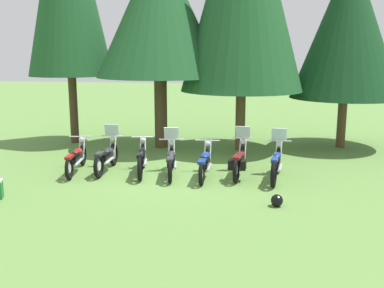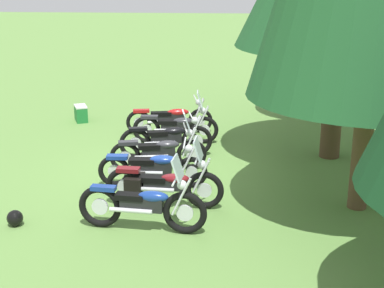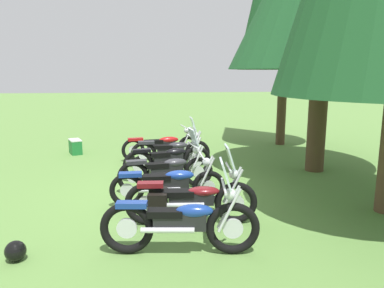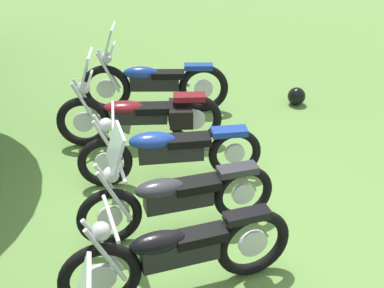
% 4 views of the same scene
% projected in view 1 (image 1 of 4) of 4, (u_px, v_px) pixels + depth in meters
% --- Properties ---
extents(ground_plane, '(80.00, 80.00, 0.00)m').
position_uv_depth(ground_plane, '(174.00, 175.00, 13.36)').
color(ground_plane, '#608C42').
extents(motorcycle_0, '(0.73, 2.34, 0.99)m').
position_uv_depth(motorcycle_0, '(76.00, 158.00, 13.57)').
color(motorcycle_0, black).
rests_on(motorcycle_0, ground_plane).
extents(motorcycle_1, '(0.73, 2.22, 1.37)m').
position_uv_depth(motorcycle_1, '(107.00, 156.00, 13.67)').
color(motorcycle_1, black).
rests_on(motorcycle_1, ground_plane).
extents(motorcycle_2, '(0.73, 2.22, 1.03)m').
position_uv_depth(motorcycle_2, '(142.00, 159.00, 13.37)').
color(motorcycle_2, black).
rests_on(motorcycle_2, ground_plane).
extents(motorcycle_3, '(0.73, 2.17, 1.36)m').
position_uv_depth(motorcycle_3, '(171.00, 160.00, 13.17)').
color(motorcycle_3, black).
rests_on(motorcycle_3, ground_plane).
extents(motorcycle_4, '(0.75, 2.30, 0.99)m').
position_uv_depth(motorcycle_4, '(205.00, 162.00, 13.00)').
color(motorcycle_4, black).
rests_on(motorcycle_4, ground_plane).
extents(motorcycle_5, '(0.64, 2.30, 1.38)m').
position_uv_depth(motorcycle_5, '(240.00, 161.00, 13.14)').
color(motorcycle_5, black).
rests_on(motorcycle_5, ground_plane).
extents(motorcycle_6, '(0.72, 2.30, 1.40)m').
position_uv_depth(motorcycle_6, '(277.00, 163.00, 12.76)').
color(motorcycle_6, black).
rests_on(motorcycle_6, ground_plane).
extents(pine_tree_1, '(4.70, 4.70, 7.61)m').
position_uv_depth(pine_tree_1, '(159.00, 9.00, 16.27)').
color(pine_tree_1, '#4C3823').
rests_on(pine_tree_1, ground_plane).
extents(pine_tree_3, '(4.03, 4.03, 7.24)m').
position_uv_depth(pine_tree_3, '(348.00, 25.00, 16.40)').
color(pine_tree_3, brown).
rests_on(pine_tree_3, ground_plane).
extents(dropped_helmet, '(0.29, 0.29, 0.29)m').
position_uv_depth(dropped_helmet, '(277.00, 200.00, 10.58)').
color(dropped_helmet, black).
rests_on(dropped_helmet, ground_plane).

